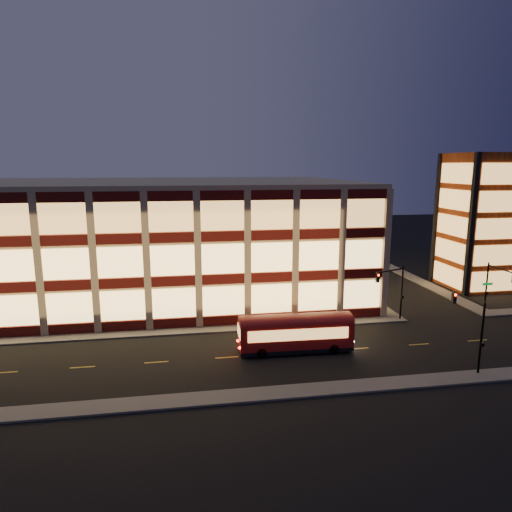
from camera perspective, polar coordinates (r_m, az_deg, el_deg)
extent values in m
plane|color=black|center=(46.08, -9.46, -9.75)|extent=(200.00, 200.00, 0.00)
cube|color=#514F4C|center=(47.12, -13.17, -9.33)|extent=(54.00, 2.00, 0.15)
cube|color=#514F4C|center=(66.19, 10.86, -3.22)|extent=(2.00, 30.00, 0.15)
cube|color=#514F4C|center=(70.70, 19.27, -2.73)|extent=(2.00, 30.00, 0.15)
cube|color=#514F4C|center=(34.22, -9.43, -17.42)|extent=(100.00, 2.00, 0.15)
cube|color=tan|center=(60.89, -12.53, 2.12)|extent=(50.00, 30.00, 14.00)
cube|color=tan|center=(60.19, -12.82, 8.94)|extent=(50.40, 30.40, 0.50)
cube|color=#470C0A|center=(47.75, -13.13, -8.31)|extent=(50.10, 0.25, 1.00)
cube|color=#E9B862|center=(47.11, -13.24, -5.89)|extent=(49.00, 0.20, 3.00)
cube|color=#470C0A|center=(65.76, 10.16, -2.77)|extent=(0.25, 30.10, 1.00)
cube|color=#E9B862|center=(65.28, 10.21, -0.98)|extent=(0.20, 29.00, 3.00)
cube|color=#470C0A|center=(46.48, -13.37, -3.19)|extent=(50.10, 0.25, 1.00)
cube|color=#E9B862|center=(46.03, -13.49, -0.65)|extent=(49.00, 0.20, 3.00)
cube|color=#470C0A|center=(64.84, 10.30, 1.00)|extent=(0.25, 30.10, 1.00)
cube|color=#E9B862|center=(64.50, 10.34, 2.84)|extent=(0.20, 29.00, 3.00)
cube|color=#470C0A|center=(45.60, -13.62, 2.17)|extent=(50.10, 0.25, 1.00)
cube|color=#E9B862|center=(45.35, -13.75, 4.80)|extent=(49.00, 0.20, 3.00)
cube|color=#470C0A|center=(64.22, 10.43, 4.87)|extent=(0.25, 30.10, 1.00)
cube|color=#E9B862|center=(64.02, 10.48, 6.74)|extent=(0.20, 29.00, 3.00)
cube|color=#8C3814|center=(68.18, 26.21, 3.88)|extent=(8.00, 8.00, 18.00)
cube|color=black|center=(62.64, 25.32, 3.40)|extent=(0.60, 0.60, 18.00)
cube|color=black|center=(69.32, 21.60, 4.35)|extent=(0.60, 0.60, 18.00)
cube|color=black|center=(73.74, 26.96, 4.29)|extent=(0.60, 0.60, 18.00)
cube|color=#EBA452|center=(66.15, 27.70, -2.80)|extent=(6.60, 0.16, 2.60)
cube|color=#EBA452|center=(67.10, 22.83, -2.20)|extent=(0.16, 6.60, 2.60)
cube|color=#EBA452|center=(65.48, 27.97, 0.09)|extent=(6.60, 0.16, 2.60)
cube|color=#EBA452|center=(66.44, 23.06, 0.65)|extent=(0.16, 6.60, 2.60)
cube|color=#EBA452|center=(64.98, 28.24, 3.03)|extent=(6.60, 0.16, 2.60)
cube|color=#EBA452|center=(65.95, 23.28, 3.56)|extent=(0.16, 6.60, 2.60)
cube|color=#EBA452|center=(64.66, 28.53, 6.01)|extent=(6.60, 0.16, 2.60)
cube|color=#EBA452|center=(65.63, 23.52, 6.50)|extent=(0.16, 6.60, 2.60)
cube|color=#EBA452|center=(64.52, 28.81, 9.01)|extent=(6.60, 0.16, 2.60)
cube|color=#EBA452|center=(65.49, 23.75, 9.46)|extent=(0.16, 6.60, 2.60)
cylinder|color=black|center=(51.32, 17.74, -4.43)|extent=(0.18, 0.18, 6.00)
cylinder|color=black|center=(49.25, 16.50, -1.76)|extent=(3.56, 1.63, 0.14)
cube|color=black|center=(47.97, 14.97, -2.63)|extent=(0.32, 0.32, 0.95)
sphere|color=#FF0C05|center=(47.74, 15.08, -2.33)|extent=(0.20, 0.20, 0.20)
cube|color=black|center=(51.26, 17.81, -4.91)|extent=(0.25, 0.18, 0.28)
cylinder|color=black|center=(56.52, 26.83, -3.69)|extent=(0.18, 0.18, 6.00)
cylinder|color=black|center=(54.39, 28.30, -1.45)|extent=(0.14, 4.00, 0.14)
cube|color=black|center=(56.46, 26.91, -4.14)|extent=(0.25, 0.18, 0.28)
cube|color=#0C7226|center=(56.27, 26.97, -3.14)|extent=(1.20, 0.06, 0.28)
cylinder|color=black|center=(40.55, 26.33, -9.27)|extent=(0.18, 0.18, 6.00)
cylinder|color=black|center=(41.30, 25.06, -4.86)|extent=(0.14, 4.00, 0.14)
cube|color=black|center=(43.02, 23.51, -4.80)|extent=(0.32, 0.32, 0.95)
sphere|color=#FF0C05|center=(42.80, 23.67, -4.48)|extent=(0.20, 0.20, 0.20)
cube|color=black|center=(40.54, 26.45, -9.89)|extent=(0.25, 0.18, 0.28)
cube|color=#9B0B08|center=(41.45, 4.95, -9.54)|extent=(10.16, 2.79, 2.32)
cube|color=black|center=(41.95, 4.92, -11.28)|extent=(10.16, 2.79, 0.35)
cylinder|color=black|center=(40.35, 0.70, -12.03)|extent=(0.92, 0.33, 0.91)
cylinder|color=black|center=(42.38, 0.24, -10.85)|extent=(0.92, 0.33, 0.91)
cylinder|color=black|center=(41.73, 9.69, -11.38)|extent=(0.92, 0.33, 0.91)
cylinder|color=black|center=(43.69, 8.80, -10.29)|extent=(0.92, 0.33, 0.91)
cube|color=#EBA452|center=(40.17, 5.37, -9.78)|extent=(8.89, 0.30, 1.01)
cube|color=#EBA452|center=(42.53, 4.57, -8.55)|extent=(8.89, 0.30, 1.01)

